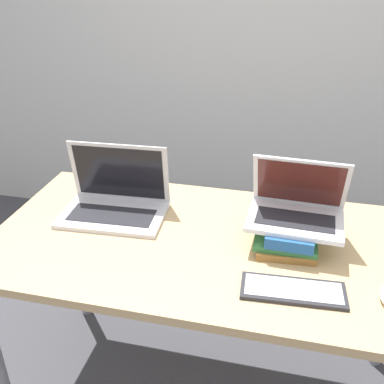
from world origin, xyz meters
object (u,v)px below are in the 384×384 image
wireless_keyboard (293,290)px  laptop_left (115,201)px  laptop_on_books (297,207)px  book_stack (288,231)px

wireless_keyboard → laptop_left: bearing=155.0°
laptop_left → laptop_on_books: 0.66m
book_stack → wireless_keyboard: bearing=-83.8°
laptop_left → laptop_on_books: bearing=-3.3°
book_stack → laptop_on_books: (0.02, 0.01, 0.09)m
book_stack → laptop_left: bearing=175.4°
laptop_on_books → book_stack: bearing=-142.9°
wireless_keyboard → book_stack: bearing=96.2°
book_stack → wireless_keyboard: 0.26m
laptop_left → book_stack: size_ratio=1.42×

